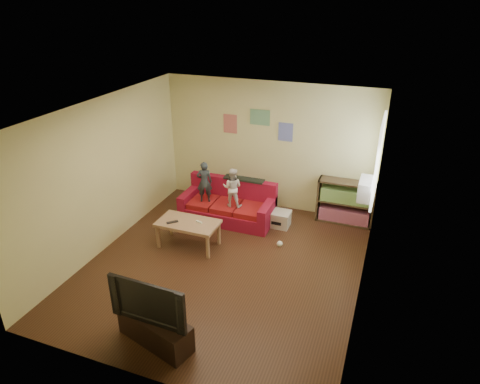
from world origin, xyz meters
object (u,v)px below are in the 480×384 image
(file_box, at_px, (279,219))
(television, at_px, (152,299))
(child_a, at_px, (204,182))
(bookshelf, at_px, (345,204))
(tv_stand, at_px, (155,330))
(child_b, at_px, (232,188))
(coffee_table, at_px, (188,225))
(sofa, at_px, (229,206))

(file_box, relative_size, television, 0.42)
(child_a, xyz_separation_m, bookshelf, (2.70, 0.84, -0.42))
(tv_stand, bearing_deg, child_b, 109.95)
(coffee_table, bearing_deg, child_b, 67.63)
(sofa, xyz_separation_m, file_box, (1.05, 0.04, -0.11))
(sofa, relative_size, coffee_table, 1.69)
(sofa, distance_m, tv_stand, 3.57)
(child_a, bearing_deg, tv_stand, 82.47)
(bookshelf, xyz_separation_m, television, (-1.88, -4.23, 0.32))
(bookshelf, relative_size, file_box, 2.42)
(sofa, height_order, tv_stand, sofa)
(child_a, height_order, coffee_table, child_a)
(coffee_table, xyz_separation_m, file_box, (1.35, 1.28, -0.26))
(tv_stand, bearing_deg, coffee_table, 122.30)
(coffee_table, height_order, bookshelf, bookshelf)
(child_b, bearing_deg, file_box, -174.09)
(child_b, bearing_deg, bookshelf, -165.24)
(child_a, height_order, bookshelf, child_a)
(sofa, xyz_separation_m, tv_stand, (0.37, -3.55, -0.07))
(child_b, height_order, television, child_b)
(file_box, bearing_deg, bookshelf, 27.81)
(bookshelf, bearing_deg, file_box, -152.19)
(bookshelf, height_order, tv_stand, bookshelf)
(sofa, xyz_separation_m, coffee_table, (-0.30, -1.24, 0.15))
(coffee_table, relative_size, file_box, 2.39)
(child_b, bearing_deg, coffee_table, 60.62)
(sofa, height_order, child_b, child_b)
(child_a, relative_size, child_b, 1.07)
(file_box, xyz_separation_m, tv_stand, (-0.68, -3.59, 0.04))
(sofa, xyz_separation_m, television, (0.37, -3.55, 0.45))
(bookshelf, height_order, television, television)
(coffee_table, bearing_deg, child_a, 98.28)
(sofa, bearing_deg, file_box, 2.37)
(child_a, height_order, tv_stand, child_a)
(sofa, distance_m, child_a, 0.72)
(tv_stand, bearing_deg, child_a, 119.85)
(child_b, height_order, coffee_table, child_b)
(sofa, bearing_deg, coffee_table, -103.38)
(child_b, bearing_deg, television, 86.80)
(sofa, relative_size, child_a, 2.20)
(coffee_table, distance_m, bookshelf, 3.19)
(sofa, height_order, child_a, child_a)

